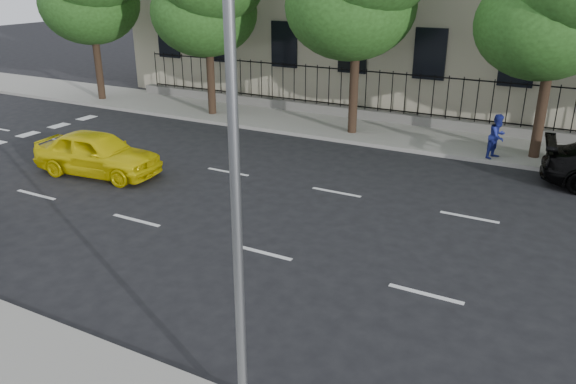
% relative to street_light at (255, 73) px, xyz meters
% --- Properties ---
extents(ground, '(120.00, 120.00, 0.00)m').
position_rel_street_light_xyz_m(ground, '(-2.50, 1.77, -5.15)').
color(ground, black).
rests_on(ground, ground).
extents(far_sidewalk, '(60.00, 4.00, 0.15)m').
position_rel_street_light_xyz_m(far_sidewalk, '(-2.50, 15.77, -5.07)').
color(far_sidewalk, gray).
rests_on(far_sidewalk, ground).
extents(lane_markings, '(49.60, 4.62, 0.01)m').
position_rel_street_light_xyz_m(lane_markings, '(-2.50, 6.52, -5.14)').
color(lane_markings, silver).
rests_on(lane_markings, ground).
extents(iron_fence, '(30.00, 0.50, 2.20)m').
position_rel_street_light_xyz_m(iron_fence, '(-2.50, 17.47, -4.50)').
color(iron_fence, slate).
rests_on(iron_fence, far_sidewalk).
extents(street_light, '(0.25, 3.32, 8.05)m').
position_rel_street_light_xyz_m(street_light, '(0.00, 0.00, 0.00)').
color(street_light, slate).
rests_on(street_light, near_sidewalk).
extents(yellow_taxi, '(4.49, 2.20, 1.47)m').
position_rel_street_light_xyz_m(yellow_taxi, '(-10.18, 6.57, -4.41)').
color(yellow_taxi, yellow).
rests_on(yellow_taxi, ground).
extents(pedestrian_far, '(0.85, 0.94, 1.58)m').
position_rel_street_light_xyz_m(pedestrian_far, '(1.28, 14.17, -4.21)').
color(pedestrian_far, navy).
rests_on(pedestrian_far, far_sidewalk).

